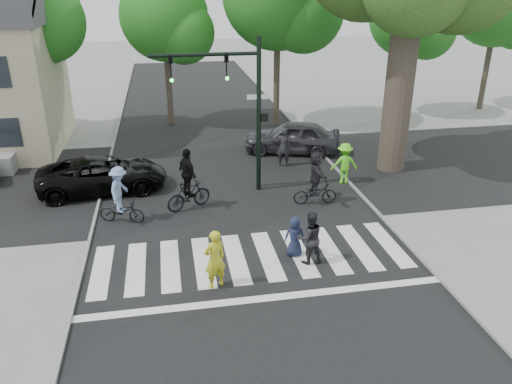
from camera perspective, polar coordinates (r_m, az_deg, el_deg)
ground at (r=14.69m, az=0.22°, el=-9.40°), size 120.00×120.00×0.00m
road_stem at (r=19.03m, az=-2.58°, el=-1.34°), size 10.00×70.00×0.01m
road_cross at (r=21.77m, az=-3.70°, el=1.91°), size 70.00×10.00×0.01m
curb_left at (r=19.07m, az=-17.79°, el=-2.31°), size 0.10×70.00×0.10m
curb_right at (r=20.25m, az=11.71°, el=-0.11°), size 0.10×70.00×0.10m
crosswalk at (r=15.24m, az=-0.25°, el=-8.05°), size 10.00×3.85×0.01m
traffic_signal at (r=18.96m, az=-2.24°, el=11.02°), size 4.45×0.29×6.00m
bg_tree_1 at (r=28.38m, az=-24.92°, el=18.74°), size 6.09×5.80×9.80m
bg_tree_2 at (r=28.84m, az=-9.91°, el=18.73°), size 5.04×4.80×8.40m
bg_tree_4 at (r=31.87m, az=17.58°, el=18.18°), size 4.83×4.60×8.15m
bg_tree_5 at (r=35.46m, az=26.47°, el=18.53°), size 5.67×5.40×9.30m
pedestrian_woman at (r=13.77m, az=-4.73°, el=-7.66°), size 0.75×0.63×1.74m
pedestrian_child at (r=15.36m, az=4.44°, el=-5.11°), size 0.68×0.48×1.30m
pedestrian_adult at (r=14.95m, az=6.16°, el=-5.21°), size 0.87×0.71×1.67m
cyclist_left at (r=17.87m, az=-15.23°, el=-0.76°), size 1.72×1.20×2.06m
cyclist_mid at (r=18.43m, az=-7.76°, el=0.84°), size 1.83×1.23×2.34m
cyclist_right at (r=18.80m, az=6.84°, el=1.28°), size 1.69×1.57×2.09m
car_suv at (r=20.83m, az=-17.12°, el=1.90°), size 5.22×2.81×1.39m
car_grey at (r=24.50m, az=4.17°, el=6.30°), size 4.98×3.18×1.58m
bystander_hivis at (r=20.96m, az=10.07°, el=3.24°), size 1.16×0.73×1.73m
bystander_dark at (r=22.62m, az=3.17°, el=5.14°), size 0.75×0.61×1.78m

